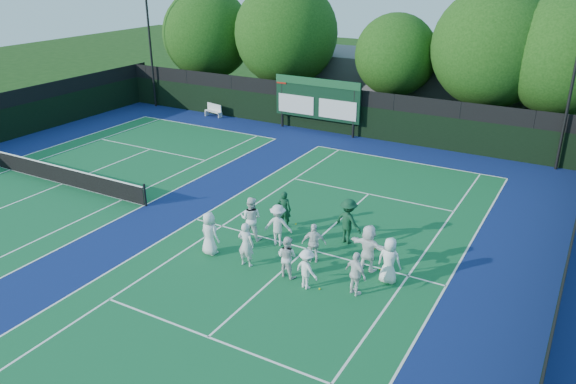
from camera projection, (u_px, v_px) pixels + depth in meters
The scene contains 32 objects.
ground at pixel (295, 260), 21.25m from camera, with size 120.00×120.00×0.00m, color #16370F.
court_apron at pixel (187, 217), 24.78m from camera, with size 34.00×32.00×0.01m, color navy.
near_court at pixel (307, 249), 22.04m from camera, with size 11.05×23.85×0.01m.
left_court at pixel (63, 184), 28.43m from camera, with size 11.05×23.85×0.01m.
back_fence at pixel (333, 112), 36.30m from camera, with size 34.00×0.08×3.00m.
divider_fence_right at pixel (564, 279), 17.42m from camera, with size 0.08×32.00×3.00m.
scoreboard at pixel (317, 99), 36.11m from camera, with size 6.00×0.21×3.55m.
clubhouse at pixel (431, 86), 40.64m from camera, with size 18.00×6.00×4.00m, color #525357.
light_pole_left at pixel (148, 22), 40.99m from camera, with size 1.20×0.30×10.12m.
tennis_net at pixel (62, 175), 28.24m from camera, with size 11.30×0.10×1.10m.
bench at pixel (214, 110), 40.30m from camera, with size 1.53×0.72×0.93m.
tree_a at pixel (210, 36), 43.42m from camera, with size 6.92×6.92×8.62m.
tree_b at pixel (289, 36), 40.05m from camera, with size 7.38×7.38×9.30m.
tree_c at pixel (398, 57), 36.61m from camera, with size 5.34×5.34×7.42m.
tree_d at pixel (495, 51), 33.56m from camera, with size 7.22×7.22×9.25m.
tree_e at pixel (568, 59), 31.78m from camera, with size 6.91×6.91×8.94m.
tennis_ball_1 at pixel (374, 249), 22.01m from camera, with size 0.07×0.07×0.07m, color #CBCD18.
tennis_ball_2 at pixel (380, 270), 20.53m from camera, with size 0.07×0.07×0.07m, color #CBCD18.
tennis_ball_4 at pixel (296, 224), 24.07m from camera, with size 0.07×0.07×0.07m, color #CBCD18.
tennis_ball_5 at pixel (320, 289), 19.33m from camera, with size 0.07×0.07×0.07m, color #CBCD18.
player_front_0 at pixel (210, 234), 21.40m from camera, with size 0.84×0.55×1.73m, color white.
player_front_1 at pixel (246, 244), 20.55m from camera, with size 0.64×0.42×1.75m, color silver.
player_front_2 at pixel (287, 257), 19.90m from camera, with size 0.76×0.59×1.56m, color silver.
player_front_3 at pixel (307, 269), 19.20m from camera, with size 0.95×0.55×1.47m, color white.
player_front_4 at pixel (356, 274), 18.79m from camera, with size 0.93×0.39×1.59m, color white.
player_back_0 at pixel (251, 218), 22.52m from camera, with size 0.89×0.69×1.83m, color white.
player_back_1 at pixel (278, 225), 22.08m from camera, with size 1.11×0.64×1.72m, color silver.
player_back_2 at pixel (314, 243), 20.85m from camera, with size 0.92×0.38×1.56m, color white.
player_back_3 at pixel (369, 248), 20.26m from camera, with size 1.66×0.53×1.80m, color white.
player_back_4 at pixel (389, 261), 19.49m from camera, with size 0.84×0.54×1.71m, color white.
coach_left at pixel (284, 209), 23.58m from camera, with size 0.59×0.39×1.63m, color #103A22.
coach_right at pixel (348, 221), 22.21m from camera, with size 1.22×0.70×1.88m, color #103C23.
Camera 1 is at (8.97, -16.31, 10.57)m, focal length 35.00 mm.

